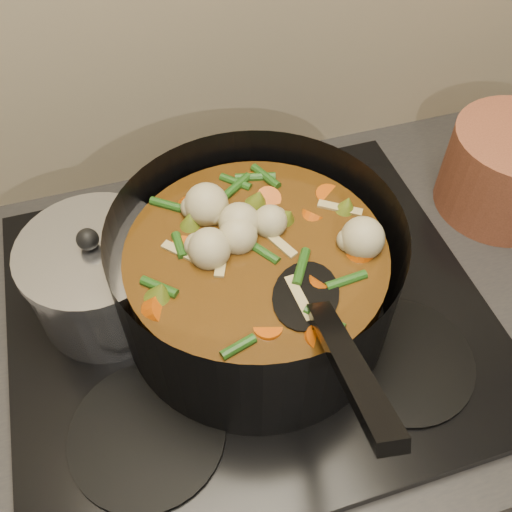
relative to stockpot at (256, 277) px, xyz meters
name	(u,v)px	position (x,y,z in m)	size (l,w,h in m)	color
counter	(251,443)	(-0.01, 0.01, -0.55)	(2.64, 0.64, 0.91)	brown
stovetop	(249,313)	(-0.01, 0.01, -0.09)	(0.62, 0.54, 0.03)	black
stockpot	(256,277)	(0.00, 0.00, 0.00)	(0.43, 0.51, 0.25)	black
saucepan	(101,278)	(-0.18, 0.07, -0.02)	(0.18, 0.18, 0.15)	silver
terracotta_crock	(508,171)	(0.43, 0.10, -0.03)	(0.19, 0.19, 0.14)	brown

